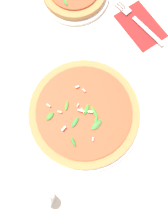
# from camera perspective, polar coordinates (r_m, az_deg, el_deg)

# --- Properties ---
(ground_plane) EXTENTS (6.00, 6.00, 0.00)m
(ground_plane) POSITION_cam_1_polar(r_m,az_deg,el_deg) (0.61, 2.82, -1.12)
(ground_plane) COLOR beige
(pizza_arugula_main) EXTENTS (0.32, 0.32, 0.05)m
(pizza_arugula_main) POSITION_cam_1_polar(r_m,az_deg,el_deg) (0.60, -0.00, -0.27)
(pizza_arugula_main) COLOR white
(pizza_arugula_main) RESTS_ON ground_plane
(wine_glass) EXTENTS (0.09, 0.09, 0.17)m
(wine_glass) POSITION_cam_1_polar(r_m,az_deg,el_deg) (0.50, 12.04, -25.06)
(wine_glass) COLOR white
(wine_glass) RESTS_ON ground_plane
(napkin) EXTENTS (0.15, 0.10, 0.01)m
(napkin) POSITION_cam_1_polar(r_m,az_deg,el_deg) (0.74, 14.59, 21.02)
(napkin) COLOR #B21E1E
(napkin) RESTS_ON ground_plane
(fork) EXTENTS (0.20, 0.05, 0.00)m
(fork) POSITION_cam_1_polar(r_m,az_deg,el_deg) (0.74, 14.26, 21.62)
(fork) COLOR silver
(fork) RESTS_ON ground_plane
(shaker_pepper) EXTENTS (0.03, 0.03, 0.07)m
(shaker_pepper) POSITION_cam_1_polar(r_m,az_deg,el_deg) (0.59, -9.62, -21.82)
(shaker_pepper) COLOR silver
(shaker_pepper) RESTS_ON ground_plane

